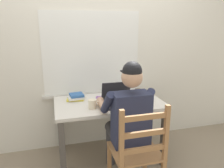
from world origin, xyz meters
name	(u,v)px	position (x,y,z in m)	size (l,w,h in m)	color
ground_plane	(109,156)	(0.00, 0.00, 0.00)	(8.00, 8.00, 0.00)	gray
back_wall	(100,46)	(0.00, 0.43, 1.30)	(6.00, 0.08, 2.60)	silver
desk	(109,110)	(0.00, 0.00, 0.61)	(1.21, 0.70, 0.71)	beige
seated_person	(127,117)	(0.07, -0.42, 0.69)	(0.50, 0.60, 1.26)	#232842
wooden_chair	(137,153)	(0.07, -0.71, 0.47)	(0.42, 0.42, 0.95)	olive
laptop	(118,99)	(0.08, -0.10, 0.77)	(0.33, 0.28, 0.23)	#232328
computer_mouse	(144,102)	(0.35, -0.17, 0.73)	(0.06, 0.10, 0.03)	black
coffee_mug_white	(92,104)	(-0.22, -0.16, 0.76)	(0.12, 0.08, 0.10)	beige
coffee_mug_dark	(138,93)	(0.39, 0.09, 0.76)	(0.11, 0.07, 0.09)	#38281E
book_stack_main	(76,97)	(-0.35, 0.15, 0.75)	(0.21, 0.16, 0.08)	gold
paper_pile_near_laptop	(99,102)	(-0.12, -0.01, 0.72)	(0.18, 0.18, 0.02)	white
landscape_photo_print	(101,97)	(-0.05, 0.17, 0.71)	(0.13, 0.09, 0.00)	#7A4293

